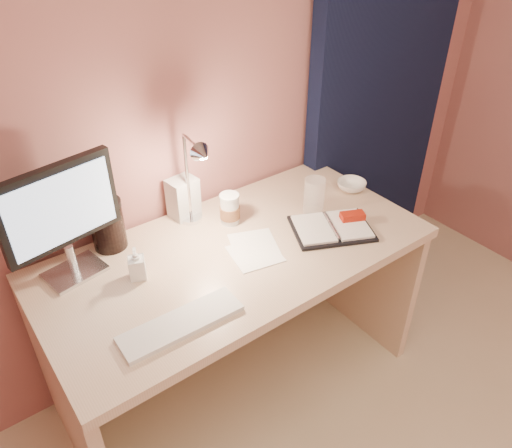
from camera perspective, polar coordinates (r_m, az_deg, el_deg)
room at (r=2.39m, az=12.83°, el=17.15°), size 3.50×3.50×3.50m
desk at (r=1.98m, az=-3.37°, el=-7.11°), size 1.40×0.70×0.73m
monitor at (r=1.66m, az=-21.57°, el=1.15°), size 0.38×0.17×0.41m
keyboard at (r=1.53m, az=-8.54°, el=-11.15°), size 0.38×0.12×0.02m
planner at (r=1.91m, az=8.83°, el=-0.31°), size 0.36×0.32×0.05m
paper_b at (r=1.77m, az=-0.11°, el=-3.43°), size 0.19×0.19×0.00m
paper_c at (r=1.82m, az=-0.29°, el=-2.29°), size 0.21×0.21×0.00m
coffee_cup at (r=1.90m, az=-3.02°, el=1.64°), size 0.08×0.08×0.12m
clear_cup at (r=1.97m, az=6.66°, el=3.24°), size 0.08×0.08×0.14m
bowl at (r=2.17m, az=10.86°, el=4.34°), size 0.14×0.14×0.04m
lotion_bottle at (r=1.68m, az=-13.50°, el=-4.40°), size 0.07×0.07×0.12m
dark_jar at (r=1.84m, az=-16.59°, el=-0.31°), size 0.12×0.12×0.17m
product_box at (r=1.95m, az=-8.32°, el=2.98°), size 0.12×0.10×0.16m
desk_lamp at (r=1.77m, az=-6.15°, el=5.66°), size 0.10×0.24×0.38m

